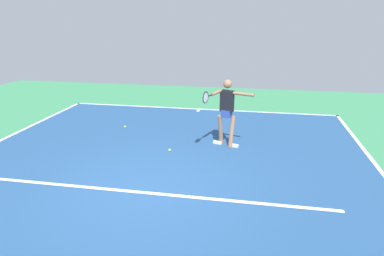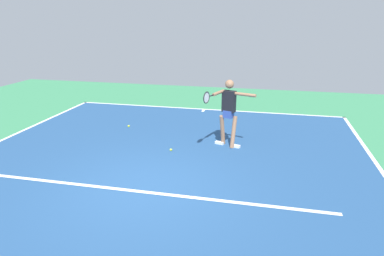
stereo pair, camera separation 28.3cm
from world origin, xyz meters
name	(u,v)px [view 2 (the right image)]	position (x,y,z in m)	size (l,w,h in m)	color
ground_plane	(145,188)	(0.00, 0.00, 0.00)	(21.64, 21.64, 0.00)	#388456
court_surface	(145,188)	(0.00, 0.00, 0.00)	(10.05, 13.04, 0.00)	navy
court_line_baseline_near	(204,109)	(0.00, -6.47, 0.00)	(10.05, 0.10, 0.01)	white
court_line_service	(142,192)	(0.00, 0.17, 0.00)	(7.54, 0.10, 0.01)	white
court_line_centre_mark	(203,111)	(0.00, -6.27, 0.00)	(0.10, 0.30, 0.01)	white
tennis_player	(228,109)	(-1.34, -2.76, 1.06)	(1.21, 1.15, 1.82)	#9E7051
tennis_ball_near_player	(171,150)	(0.05, -2.08, 0.03)	(0.07, 0.07, 0.07)	#C6E53D
tennis_ball_far_corner	(129,126)	(1.93, -3.76, 0.03)	(0.07, 0.07, 0.07)	#CCE033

